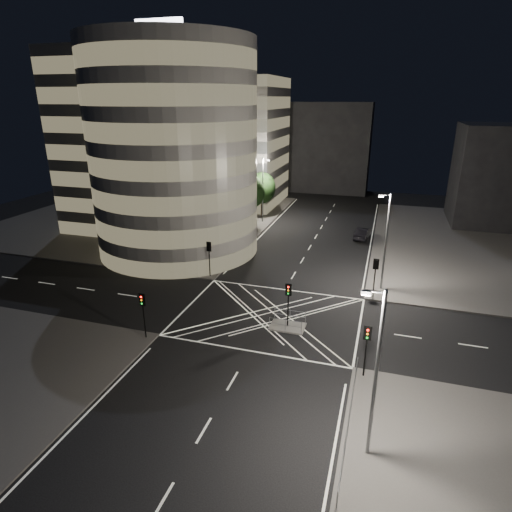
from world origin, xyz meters
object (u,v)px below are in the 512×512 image
(street_lamp_right_far, at_px, (385,239))
(traffic_signal_nl, at_px, (143,307))
(traffic_signal_nr, at_px, (367,342))
(sedan, at_px, (362,233))
(central_island, at_px, (287,326))
(traffic_signal_island, at_px, (288,297))
(traffic_signal_fr, at_px, (375,271))
(street_lamp_left_near, at_px, (221,217))
(traffic_signal_fl, at_px, (209,253))
(street_lamp_left_far, at_px, (263,188))
(street_lamp_right_near, at_px, (375,371))

(street_lamp_right_far, bearing_deg, traffic_signal_nl, -139.09)
(traffic_signal_nr, xyz_separation_m, sedan, (-2.40, 32.84, -2.14))
(sedan, bearing_deg, central_island, 87.65)
(traffic_signal_nr, bearing_deg, traffic_signal_island, 142.07)
(traffic_signal_nl, bearing_deg, traffic_signal_fr, 37.69)
(traffic_signal_nl, xyz_separation_m, street_lamp_left_near, (-0.64, 18.80, 2.63))
(traffic_signal_nl, relative_size, traffic_signal_fr, 1.00)
(traffic_signal_fl, relative_size, traffic_signal_island, 1.00)
(street_lamp_left_near, distance_m, street_lamp_right_far, 19.11)
(street_lamp_left_far, xyz_separation_m, sedan, (15.84, -3.96, -4.76))
(street_lamp_right_near, bearing_deg, traffic_signal_nr, 95.04)
(traffic_signal_fr, distance_m, street_lamp_right_near, 20.97)
(traffic_signal_nr, relative_size, street_lamp_right_far, 0.40)
(traffic_signal_nl, relative_size, street_lamp_left_far, 0.40)
(traffic_signal_nl, xyz_separation_m, street_lamp_right_near, (18.24, -7.20, 2.63))
(central_island, distance_m, street_lamp_left_near, 18.52)
(street_lamp_right_near, bearing_deg, traffic_signal_fl, 131.24)
(traffic_signal_fl, height_order, traffic_signal_fr, same)
(street_lamp_left_far, height_order, sedan, street_lamp_left_far)
(sedan, bearing_deg, street_lamp_right_far, 106.82)
(traffic_signal_nr, relative_size, street_lamp_left_far, 0.40)
(street_lamp_left_near, xyz_separation_m, sedan, (15.84, 14.04, -4.76))
(traffic_signal_nl, xyz_separation_m, street_lamp_left_far, (-0.64, 36.80, 2.63))
(sedan, bearing_deg, traffic_signal_island, 87.65)
(street_lamp_right_far, bearing_deg, central_island, -125.30)
(traffic_signal_fl, bearing_deg, street_lamp_left_far, 91.57)
(traffic_signal_fr, relative_size, sedan, 0.85)
(street_lamp_right_far, bearing_deg, traffic_signal_nr, -92.30)
(traffic_signal_fl, xyz_separation_m, street_lamp_left_far, (-0.64, 23.20, 2.63))
(traffic_signal_fl, relative_size, street_lamp_left_near, 0.40)
(traffic_signal_fl, height_order, traffic_signal_nr, same)
(street_lamp_left_far, bearing_deg, sedan, -14.02)
(traffic_signal_fr, relative_size, traffic_signal_island, 1.00)
(street_lamp_right_near, relative_size, sedan, 2.12)
(traffic_signal_nr, distance_m, street_lamp_right_far, 16.03)
(traffic_signal_fr, xyz_separation_m, traffic_signal_island, (-6.80, -8.30, 0.00))
(sedan, bearing_deg, traffic_signal_nl, 71.90)
(traffic_signal_nr, distance_m, sedan, 33.00)
(street_lamp_left_far, xyz_separation_m, street_lamp_right_near, (18.87, -44.00, 0.00))
(central_island, xyz_separation_m, traffic_signal_fr, (6.80, 8.30, 2.84))
(central_island, relative_size, traffic_signal_fr, 0.75)
(traffic_signal_fr, bearing_deg, traffic_signal_fl, 180.00)
(central_island, height_order, traffic_signal_fl, traffic_signal_fl)
(traffic_signal_island, bearing_deg, street_lamp_left_near, 130.27)
(central_island, bearing_deg, traffic_signal_nr, -37.93)
(traffic_signal_fr, distance_m, traffic_signal_island, 10.73)
(traffic_signal_nr, height_order, street_lamp_right_near, street_lamp_right_near)
(traffic_signal_fl, relative_size, traffic_signal_nl, 1.00)
(street_lamp_left_near, bearing_deg, sedan, 41.56)
(central_island, bearing_deg, sedan, 80.92)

